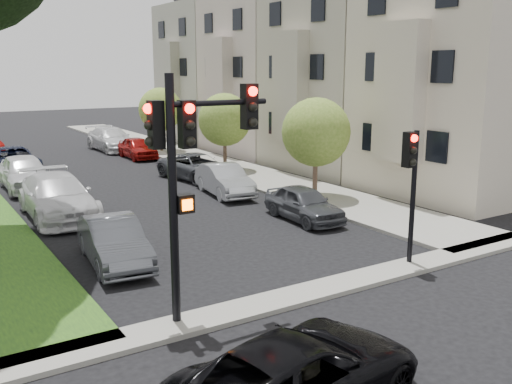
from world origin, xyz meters
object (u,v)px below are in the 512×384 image
car_parked_4 (112,139)px  traffic_signal_secondary (411,173)px  car_parked_3 (138,148)px  traffic_signal_main (190,155)px  car_cross_near (299,374)px  car_parked_5 (114,242)px  small_tree_c (160,109)px  car_parked_8 (14,160)px  small_tree_b (224,120)px  car_parked_1 (224,180)px  car_parked_6 (58,197)px  car_parked_2 (197,167)px  small_tree_a (316,132)px  car_parked_7 (25,173)px  car_parked_0 (304,203)px

car_parked_4 → traffic_signal_secondary: bearing=-93.0°
car_parked_3 → car_parked_4: size_ratio=0.73×
traffic_signal_main → car_cross_near: traffic_signal_main is taller
car_cross_near → car_parked_5: size_ratio=1.15×
small_tree_c → car_parked_8: small_tree_c is taller
small_tree_b → car_parked_1: 6.07m
car_parked_4 → car_parked_6: size_ratio=0.96×
small_tree_c → car_cross_near: 29.88m
car_parked_4 → car_parked_1: bearing=-93.0°
small_tree_c → car_parked_2: small_tree_c is taller
small_tree_a → car_parked_7: small_tree_a is taller
traffic_signal_secondary → car_parked_4: (0.46, 26.81, -1.90)m
car_parked_4 → car_parked_6: bearing=-116.7°
car_parked_3 → car_parked_7: car_parked_7 is taller
car_parked_8 → small_tree_c: bearing=17.6°
small_tree_c → car_cross_near: size_ratio=0.91×
car_parked_2 → car_parked_4: size_ratio=0.88×
car_parked_1 → traffic_signal_secondary: bearing=-83.2°
car_parked_5 → car_parked_3: bearing=73.3°
car_parked_7 → car_parked_6: bearing=-87.9°
car_parked_0 → car_parked_4: (-0.09, 21.31, 0.13)m
small_tree_a → car_parked_7: bearing=139.3°
small_tree_c → car_parked_2: (-2.24, -9.69, -2.16)m
car_parked_1 → car_parked_7: car_parked_7 is taller
small_tree_b → small_tree_c: 8.54m
car_parked_7 → car_parked_1: bearing=-37.3°
traffic_signal_secondary → car_parked_3: size_ratio=0.99×
car_parked_4 → car_parked_7: (-7.44, -10.26, 0.04)m
traffic_signal_secondary → car_parked_6: bearing=122.9°
small_tree_a → car_parked_2: (-2.24, 6.61, -2.21)m
small_tree_c → car_parked_5: size_ratio=1.05×
small_tree_b → car_parked_4: bearing=102.9°
small_tree_a → traffic_signal_main: (-9.58, -7.93, 0.85)m
car_parked_1 → car_parked_8: 12.64m
small_tree_a → car_parked_0: size_ratio=1.15×
small_tree_b → car_parked_6: size_ratio=0.76×
car_parked_6 → car_parked_8: car_parked_6 is taller
car_parked_3 → car_parked_2: bearing=-88.7°
small_tree_c → car_parked_0: 19.05m
small_tree_a → small_tree_c: small_tree_a is taller
car_parked_8 → car_parked_2: bearing=-41.7°
traffic_signal_main → car_parked_7: size_ratio=1.14×
traffic_signal_main → car_cross_near: 5.01m
small_tree_b → car_parked_8: 11.36m
car_parked_6 → car_cross_near: bearing=-87.3°
car_parked_5 → car_parked_6: bearing=96.6°
small_tree_a → car_parked_5: (-9.85, -3.42, -2.19)m
traffic_signal_main → car_parked_3: 23.92m
car_cross_near → small_tree_b: bearing=-36.5°
small_tree_b → car_parked_0: 10.73m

